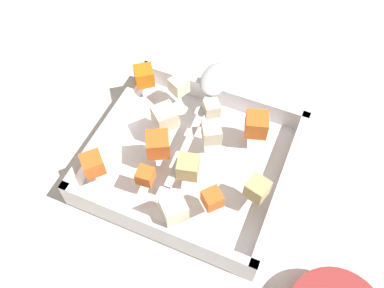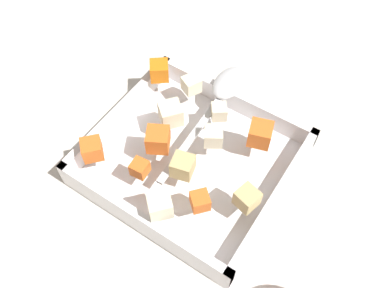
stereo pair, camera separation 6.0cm
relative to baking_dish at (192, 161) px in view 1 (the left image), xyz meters
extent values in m
plane|color=beige|center=(-0.01, -0.01, -0.01)|extent=(4.00, 4.00, 0.00)
cube|color=silver|center=(0.00, 0.00, -0.01)|extent=(0.29, 0.27, 0.01)
cube|color=silver|center=(0.00, -0.13, 0.02)|extent=(0.29, 0.01, 0.04)
cube|color=silver|center=(0.00, 0.13, 0.02)|extent=(0.29, 0.01, 0.04)
cube|color=silver|center=(-0.14, 0.00, 0.02)|extent=(0.01, 0.27, 0.04)
cube|color=silver|center=(0.14, 0.00, 0.02)|extent=(0.01, 0.27, 0.04)
cube|color=orange|center=(0.11, 0.09, 0.05)|extent=(0.04, 0.04, 0.03)
cube|color=orange|center=(-0.08, -0.07, 0.05)|extent=(0.04, 0.04, 0.03)
cube|color=orange|center=(0.04, 0.02, 0.05)|extent=(0.04, 0.04, 0.03)
cube|color=orange|center=(0.04, 0.07, 0.05)|extent=(0.02, 0.02, 0.02)
cube|color=orange|center=(-0.06, 0.07, 0.05)|extent=(0.03, 0.03, 0.02)
cube|color=orange|center=(0.12, -0.09, 0.05)|extent=(0.04, 0.04, 0.03)
cube|color=beige|center=(-0.02, 0.11, 0.05)|extent=(0.04, 0.04, 0.03)
cube|color=tan|center=(-0.01, 0.04, 0.05)|extent=(0.04, 0.04, 0.03)
cube|color=beige|center=(0.05, -0.02, 0.05)|extent=(0.05, 0.05, 0.03)
cube|color=beige|center=(0.06, -0.09, 0.05)|extent=(0.03, 0.03, 0.03)
cube|color=tan|center=(-0.11, 0.03, 0.05)|extent=(0.03, 0.03, 0.03)
cube|color=beige|center=(-0.02, -0.03, 0.05)|extent=(0.04, 0.04, 0.03)
cube|color=beige|center=(0.00, -0.07, 0.05)|extent=(0.03, 0.03, 0.02)
ellipsoid|color=silver|center=(0.02, -0.13, 0.05)|extent=(0.05, 0.08, 0.02)
cube|color=silver|center=(0.01, -0.01, 0.04)|extent=(0.02, 0.17, 0.01)
camera|label=1|loc=(-0.13, 0.31, 0.54)|focal=39.05mm
camera|label=2|loc=(-0.19, 0.28, 0.54)|focal=39.05mm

